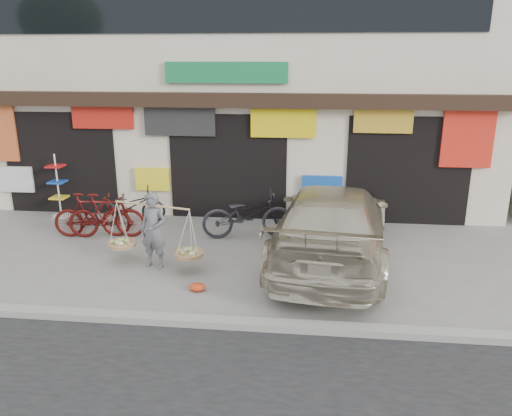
# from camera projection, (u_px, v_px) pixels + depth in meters

# --- Properties ---
(ground) EXTENTS (70.00, 70.00, 0.00)m
(ground) POSITION_uv_depth(u_px,v_px,m) (201.00, 272.00, 9.85)
(ground) COLOR gray
(ground) RESTS_ON ground
(kerb) EXTENTS (70.00, 0.25, 0.12)m
(kerb) POSITION_uv_depth(u_px,v_px,m) (174.00, 320.00, 7.93)
(kerb) COLOR gray
(kerb) RESTS_ON ground
(shophouse_block) EXTENTS (14.00, 6.32, 7.00)m
(shophouse_block) POSITION_uv_depth(u_px,v_px,m) (243.00, 78.00, 14.94)
(shophouse_block) COLOR beige
(shophouse_block) RESTS_ON ground
(street_vendor) EXTENTS (2.05, 0.93, 1.54)m
(street_vendor) POSITION_uv_depth(u_px,v_px,m) (154.00, 234.00, 9.88)
(street_vendor) COLOR slate
(street_vendor) RESTS_ON ground
(bike_0) EXTENTS (1.85, 1.10, 0.92)m
(bike_0) POSITION_uv_depth(u_px,v_px,m) (130.00, 206.00, 12.55)
(bike_0) COLOR black
(bike_0) RESTS_ON ground
(bike_1) EXTENTS (1.83, 0.75, 1.07)m
(bike_1) POSITION_uv_depth(u_px,v_px,m) (107.00, 216.00, 11.57)
(bike_1) COLOR #4C0F0D
(bike_1) RESTS_ON ground
(bike_2) EXTENTS (2.23, 1.21, 1.11)m
(bike_2) POSITION_uv_depth(u_px,v_px,m) (247.00, 214.00, 11.58)
(bike_2) COLOR #27272C
(bike_2) RESTS_ON ground
(bike_3) EXTENTS (1.83, 0.75, 1.07)m
(bike_3) POSITION_uv_depth(u_px,v_px,m) (92.00, 215.00, 11.60)
(bike_3) COLOR #4C0F0D
(bike_3) RESTS_ON ground
(suv) EXTENTS (2.83, 5.67, 1.58)m
(suv) POSITION_uv_depth(u_px,v_px,m) (332.00, 224.00, 10.22)
(suv) COLOR #C1B79C
(suv) RESTS_ON ground
(display_rack) EXTENTS (0.46, 0.46, 1.68)m
(display_rack) POSITION_uv_depth(u_px,v_px,m) (59.00, 192.00, 13.05)
(display_rack) COLOR silver
(display_rack) RESTS_ON ground
(red_bag) EXTENTS (0.31, 0.25, 0.14)m
(red_bag) POSITION_uv_depth(u_px,v_px,m) (197.00, 287.00, 9.04)
(red_bag) COLOR red
(red_bag) RESTS_ON ground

